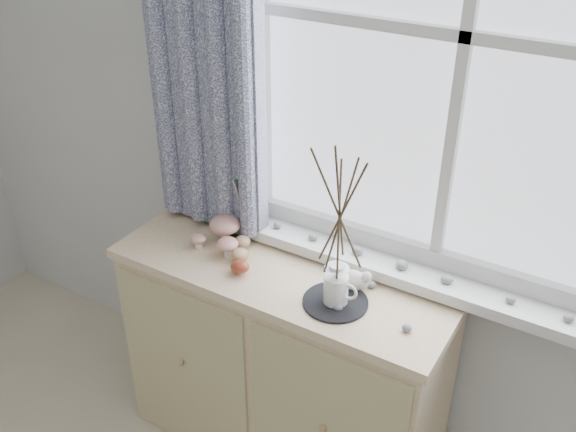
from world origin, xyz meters
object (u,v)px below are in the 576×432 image
Objects in this scene: twig_pitcher at (340,210)px; botanical_book at (217,198)px; sideboard at (283,362)px; toadstool_cluster at (223,231)px.

botanical_book is at bearing 156.18° from twig_pitcher.
sideboard is 0.55m from toadstool_cluster.
botanical_book is (-0.35, 0.11, 0.55)m from sideboard.
toadstool_cluster is 0.57m from twig_pitcher.
toadstool_cluster is at bearing 163.57° from twig_pitcher.
twig_pitcher reaches higher than toadstool_cluster.
twig_pitcher is (0.49, -0.08, 0.28)m from toadstool_cluster.
sideboard is 2.04× the size of twig_pitcher.
twig_pitcher is at bearing -15.83° from sideboard.
botanical_book reaches higher than toadstool_cluster.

